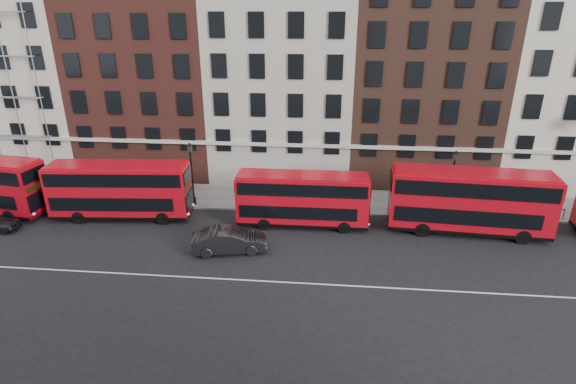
# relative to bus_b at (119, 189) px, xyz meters

# --- Properties ---
(ground) EXTENTS (120.00, 120.00, 0.00)m
(ground) POSITION_rel_bus_b_xyz_m (11.41, -5.76, -2.40)
(ground) COLOR black
(ground) RESTS_ON ground
(pavement) EXTENTS (80.00, 5.00, 0.15)m
(pavement) POSITION_rel_bus_b_xyz_m (11.41, 4.74, -2.32)
(pavement) COLOR gray
(pavement) RESTS_ON ground
(kerb) EXTENTS (80.00, 0.30, 0.16)m
(kerb) POSITION_rel_bus_b_xyz_m (11.41, 2.24, -2.32)
(kerb) COLOR gray
(kerb) RESTS_ON ground
(road_centre_line) EXTENTS (70.00, 0.12, 0.01)m
(road_centre_line) POSITION_rel_bus_b_xyz_m (11.41, -7.76, -2.39)
(road_centre_line) COLOR white
(road_centre_line) RESTS_ON ground
(building_terrace) EXTENTS (64.00, 11.95, 22.00)m
(building_terrace) POSITION_rel_bus_b_xyz_m (11.10, 12.12, 7.84)
(building_terrace) COLOR beige
(building_terrace) RESTS_ON ground
(bus_b) EXTENTS (10.79, 3.36, 4.47)m
(bus_b) POSITION_rel_bus_b_xyz_m (0.00, 0.00, 0.00)
(bus_b) COLOR red
(bus_b) RESTS_ON ground
(bus_c) EXTENTS (9.80, 2.43, 4.11)m
(bus_c) POSITION_rel_bus_b_xyz_m (14.09, 0.00, -0.19)
(bus_c) COLOR red
(bus_c) RESTS_ON ground
(bus_d) EXTENTS (11.44, 3.51, 4.74)m
(bus_d) POSITION_rel_bus_b_xyz_m (26.10, 0.01, 0.15)
(bus_d) COLOR red
(bus_d) RESTS_ON ground
(car_front) EXTENTS (5.30, 2.79, 1.66)m
(car_front) POSITION_rel_bus_b_xyz_m (9.49, -4.41, -1.56)
(car_front) COLOR black
(car_front) RESTS_ON ground
(lamp_post_left) EXTENTS (0.44, 0.44, 5.33)m
(lamp_post_left) POSITION_rel_bus_b_xyz_m (4.95, 2.71, 0.68)
(lamp_post_left) COLOR black
(lamp_post_left) RESTS_ON pavement
(lamp_post_right) EXTENTS (0.44, 0.44, 5.33)m
(lamp_post_right) POSITION_rel_bus_b_xyz_m (25.44, 2.58, 0.68)
(lamp_post_right) COLOR black
(lamp_post_right) RESTS_ON pavement
(iron_railings) EXTENTS (6.60, 0.06, 1.00)m
(iron_railings) POSITION_rel_bus_b_xyz_m (11.41, 6.94, -1.75)
(iron_railings) COLOR black
(iron_railings) RESTS_ON pavement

